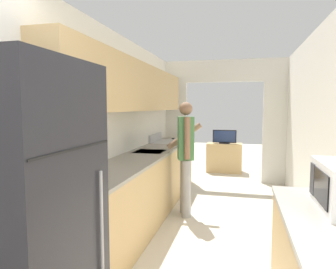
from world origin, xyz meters
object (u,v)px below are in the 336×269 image
refrigerator (26,213)px  knife (174,138)px  range_oven (170,165)px  person (186,155)px  tv_cabinet (224,158)px  television (224,137)px

refrigerator → knife: bearing=91.1°
range_oven → person: 1.42m
refrigerator → person: (0.49, 2.62, -0.05)m
refrigerator → range_oven: refrigerator is taller
knife → range_oven: bearing=-111.8°
range_oven → person: person is taller
refrigerator → tv_cabinet: bearing=81.3°
person → knife: (-0.57, 1.75, 0.05)m
refrigerator → knife: refrigerator is taller
knife → refrigerator: bearing=-116.2°
range_oven → knife: range_oven is taller
range_oven → knife: size_ratio=3.45×
range_oven → person: (0.52, -1.26, 0.41)m
person → tv_cabinet: person is taller
range_oven → knife: 0.67m
refrigerator → range_oven: (-0.04, 3.88, -0.45)m
range_oven → tv_cabinet: range_oven is taller
refrigerator → range_oven: 3.91m
television → tv_cabinet: bearing=90.0°
refrigerator → knife: 4.37m
range_oven → refrigerator: bearing=-89.5°
person → knife: size_ratio=5.33×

